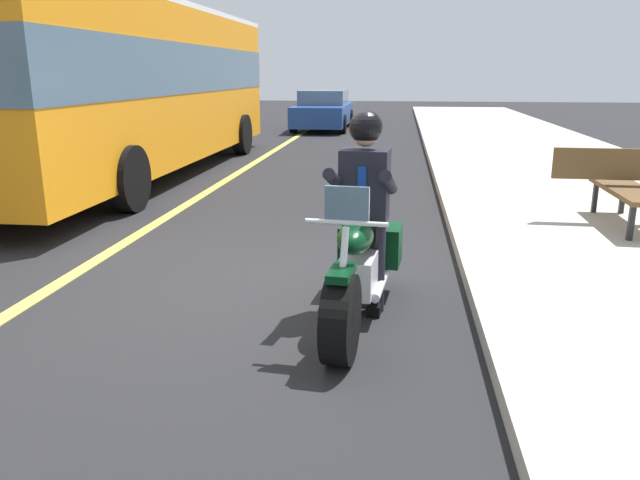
# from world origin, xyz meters

# --- Properties ---
(ground_plane) EXTENTS (80.00, 80.00, 0.00)m
(ground_plane) POSITION_xyz_m (0.00, 0.00, 0.00)
(ground_plane) COLOR black
(lane_center_stripe) EXTENTS (60.00, 0.16, 0.01)m
(lane_center_stripe) POSITION_xyz_m (0.00, -2.00, 0.01)
(lane_center_stripe) COLOR #E5DB4C
(lane_center_stripe) RESTS_ON ground_plane
(motorcycle_main) EXTENTS (2.22, 0.72, 1.26)m
(motorcycle_main) POSITION_xyz_m (0.71, 1.03, 0.45)
(motorcycle_main) COLOR black
(motorcycle_main) RESTS_ON ground_plane
(rider_main) EXTENTS (0.66, 0.59, 1.74)m
(rider_main) POSITION_xyz_m (0.52, 1.04, 1.04)
(rider_main) COLOR black
(rider_main) RESTS_ON ground_plane
(bus_near) EXTENTS (11.05, 2.70, 3.30)m
(bus_near) POSITION_xyz_m (-6.23, -3.87, 1.87)
(bus_near) COLOR orange
(bus_near) RESTS_ON ground_plane
(car_silver) EXTENTS (4.60, 1.92, 1.40)m
(car_silver) POSITION_xyz_m (-17.07, -1.47, 0.69)
(car_silver) COLOR navy
(car_silver) RESTS_ON ground_plane
(bench_sidewalk) EXTENTS (1.81, 1.80, 0.95)m
(bench_sidewalk) POSITION_xyz_m (-2.50, 4.20, 0.71)
(bench_sidewalk) COLOR brown
(bench_sidewalk) RESTS_ON sidewalk_curb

